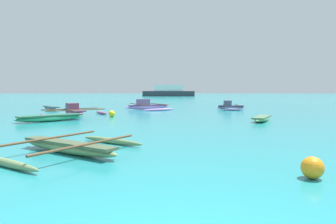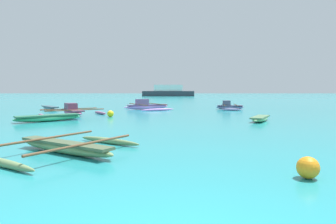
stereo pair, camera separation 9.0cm
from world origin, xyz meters
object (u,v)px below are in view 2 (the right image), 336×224
(moored_boat_1, at_px, (73,111))
(mooring_buoy_0, at_px, (308,168))
(moored_boat_2, at_px, (230,106))
(mooring_buoy_1, at_px, (111,114))
(moored_boat_6, at_px, (65,147))
(distant_ferry, at_px, (169,92))
(moored_boat_5, at_px, (147,106))
(moored_boat_3, at_px, (50,108))
(moored_boat_0, at_px, (261,118))
(moored_boat_4, at_px, (49,118))

(moored_boat_1, xyz_separation_m, mooring_buoy_0, (9.53, -14.65, -0.05))
(moored_boat_2, bearing_deg, mooring_buoy_1, -135.49)
(moored_boat_2, xyz_separation_m, mooring_buoy_1, (-9.33, -7.24, -0.05))
(moored_boat_6, distance_m, mooring_buoy_0, 6.34)
(moored_boat_6, distance_m, distant_ferry, 67.32)
(moored_boat_5, bearing_deg, mooring_buoy_0, -104.78)
(moored_boat_3, height_order, mooring_buoy_1, mooring_buoy_1)
(moored_boat_0, xyz_separation_m, moored_boat_6, (-8.22, -8.46, 0.01))
(moored_boat_0, bearing_deg, moored_boat_3, 87.85)
(moored_boat_6, xyz_separation_m, mooring_buoy_0, (5.85, -2.43, 0.05))
(moored_boat_1, relative_size, distant_ferry, 0.36)
(moored_boat_2, height_order, moored_boat_5, moored_boat_5)
(mooring_buoy_0, distance_m, mooring_buoy_1, 15.14)
(mooring_buoy_0, bearing_deg, moored_boat_6, 157.42)
(moored_boat_1, relative_size, moored_boat_5, 0.87)
(moored_boat_2, bearing_deg, moored_boat_0, -84.96)
(moored_boat_4, xyz_separation_m, mooring_buoy_1, (3.04, 2.66, 0.01))
(moored_boat_1, height_order, moored_boat_5, moored_boat_5)
(moored_boat_1, xyz_separation_m, moored_boat_6, (3.67, -12.22, -0.11))
(moored_boat_1, height_order, moored_boat_4, moored_boat_1)
(moored_boat_1, relative_size, moored_boat_2, 1.27)
(moored_boat_3, relative_size, moored_boat_4, 0.87)
(moored_boat_3, distance_m, moored_boat_5, 8.51)
(mooring_buoy_0, relative_size, mooring_buoy_1, 1.06)
(mooring_buoy_0, bearing_deg, distant_ferry, 92.34)
(moored_boat_0, distance_m, moored_boat_1, 12.48)
(mooring_buoy_1, bearing_deg, moored_boat_0, -16.59)
(moored_boat_5, height_order, mooring_buoy_0, moored_boat_5)
(moored_boat_4, height_order, distant_ferry, distant_ferry)
(moored_boat_5, bearing_deg, moored_boat_1, -154.46)
(mooring_buoy_1, bearing_deg, moored_boat_3, 134.80)
(moored_boat_0, xyz_separation_m, moored_boat_5, (-7.19, 10.07, 0.13))
(moored_boat_4, relative_size, distant_ferry, 0.26)
(moored_boat_1, bearing_deg, mooring_buoy_1, 34.57)
(moored_boat_6, bearing_deg, moored_boat_4, 147.46)
(moored_boat_1, bearing_deg, moored_boat_3, 179.10)
(moored_boat_4, relative_size, mooring_buoy_0, 7.46)
(moored_boat_4, height_order, mooring_buoy_1, mooring_buoy_1)
(moored_boat_1, distance_m, moored_boat_3, 6.75)
(moored_boat_4, bearing_deg, mooring_buoy_1, 2.52)
(moored_boat_1, bearing_deg, moored_boat_0, 37.57)
(distant_ferry, bearing_deg, mooring_buoy_0, -87.66)
(moored_boat_5, height_order, mooring_buoy_1, moored_boat_5)
(moored_boat_3, bearing_deg, moored_boat_0, 21.23)
(moored_boat_4, height_order, moored_boat_5, moored_boat_5)
(moored_boat_5, bearing_deg, moored_boat_0, -82.22)
(moored_boat_4, distance_m, moored_boat_6, 9.33)
(mooring_buoy_0, bearing_deg, moored_boat_2, 82.76)
(moored_boat_5, xyz_separation_m, mooring_buoy_0, (4.82, -20.96, -0.07))
(moored_boat_4, bearing_deg, moored_boat_0, -38.87)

